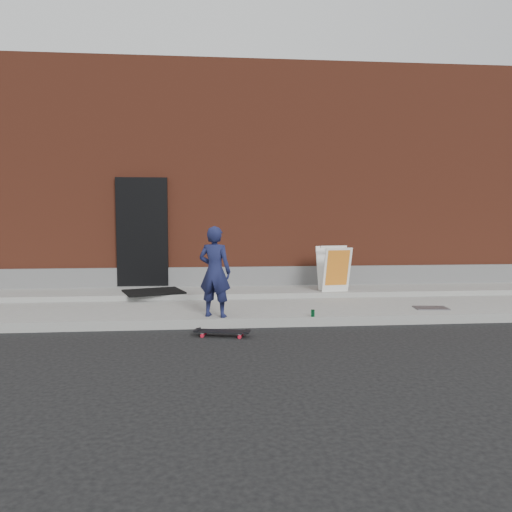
{
  "coord_description": "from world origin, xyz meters",
  "views": [
    {
      "loc": [
        -1.21,
        -7.59,
        1.74
      ],
      "look_at": [
        -0.42,
        0.8,
        1.06
      ],
      "focal_mm": 35.0,
      "sensor_mm": 36.0,
      "label": 1
    }
  ],
  "objects": [
    {
      "name": "pizza_sign",
      "position": [
        1.23,
        2.01,
        0.7
      ],
      "size": [
        0.61,
        0.69,
        0.9
      ],
      "color": "white",
      "rests_on": "apron"
    },
    {
      "name": "sidewalk",
      "position": [
        0.0,
        1.5,
        0.07
      ],
      "size": [
        20.0,
        3.0,
        0.15
      ],
      "primitive_type": "cube",
      "color": "gray",
      "rests_on": "ground"
    },
    {
      "name": "skateboard",
      "position": [
        -1.04,
        -0.52,
        0.07
      ],
      "size": [
        0.81,
        0.37,
        0.09
      ],
      "color": "red",
      "rests_on": "ground"
    },
    {
      "name": "doormat",
      "position": [
        -2.3,
        2.14,
        0.27
      ],
      "size": [
        1.3,
        1.17,
        0.03
      ],
      "primitive_type": "cube",
      "rotation": [
        0.0,
        0.0,
        0.33
      ],
      "color": "black",
      "rests_on": "apron"
    },
    {
      "name": "building",
      "position": [
        -0.0,
        6.99,
        2.5
      ],
      "size": [
        20.0,
        8.1,
        5.0
      ],
      "color": "brown",
      "rests_on": "ground"
    },
    {
      "name": "ground",
      "position": [
        0.0,
        0.0,
        0.0
      ],
      "size": [
        80.0,
        80.0,
        0.0
      ],
      "primitive_type": "plane",
      "color": "black",
      "rests_on": "ground"
    },
    {
      "name": "soda_can",
      "position": [
        0.4,
        0.05,
        0.21
      ],
      "size": [
        0.07,
        0.07,
        0.11
      ],
      "primitive_type": "cylinder",
      "rotation": [
        0.0,
        0.0,
        -0.12
      ],
      "color": "#17763E",
      "rests_on": "sidewalk"
    },
    {
      "name": "child",
      "position": [
        -1.13,
        0.2,
        0.86
      ],
      "size": [
        0.61,
        0.51,
        1.43
      ],
      "primitive_type": "imported",
      "rotation": [
        0.0,
        0.0,
        2.75
      ],
      "color": "#171C43",
      "rests_on": "sidewalk"
    },
    {
      "name": "apron",
      "position": [
        0.0,
        2.4,
        0.2
      ],
      "size": [
        20.0,
        1.2,
        0.1
      ],
      "primitive_type": "cube",
      "color": "gray",
      "rests_on": "sidewalk"
    },
    {
      "name": "utility_plate",
      "position": [
        2.57,
        0.55,
        0.16
      ],
      "size": [
        0.58,
        0.41,
        0.02
      ],
      "primitive_type": "cube",
      "rotation": [
        0.0,
        0.0,
        -0.11
      ],
      "color": "#5D5C62",
      "rests_on": "sidewalk"
    }
  ]
}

